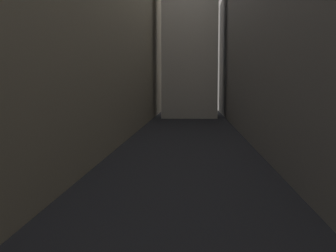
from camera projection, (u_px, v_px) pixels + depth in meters
ground_plane at (186, 148)px, 34.81m from camera, size 264.00×264.00×0.00m
building_block_left at (43, 4)px, 36.37m from camera, size 13.26×108.00×23.82m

